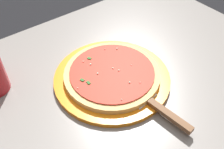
# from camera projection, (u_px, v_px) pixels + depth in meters

# --- Properties ---
(restaurant_table) EXTENTS (1.04, 0.84, 0.75)m
(restaurant_table) POSITION_uv_depth(u_px,v_px,m) (127.00, 107.00, 0.85)
(restaurant_table) COLOR black
(restaurant_table) RESTS_ON ground_plane
(serving_plate) EXTENTS (0.34, 0.34, 0.01)m
(serving_plate) POSITION_uv_depth(u_px,v_px,m) (112.00, 78.00, 0.74)
(serving_plate) COLOR orange
(serving_plate) RESTS_ON restaurant_table
(pizza) EXTENTS (0.27, 0.27, 0.02)m
(pizza) POSITION_uv_depth(u_px,v_px,m) (112.00, 74.00, 0.73)
(pizza) COLOR #DBB26B
(pizza) RESTS_ON serving_plate
(pizza_server) EXTENTS (0.08, 0.22, 0.01)m
(pizza_server) POSITION_uv_depth(u_px,v_px,m) (156.00, 107.00, 0.65)
(pizza_server) COLOR silver
(pizza_server) RESTS_ON serving_plate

